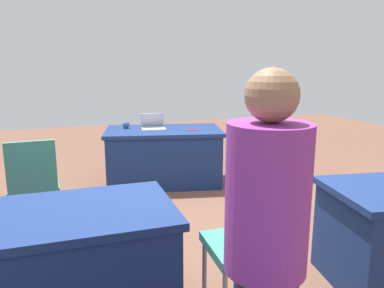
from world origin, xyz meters
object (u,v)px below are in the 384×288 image
person_attendee_standing (265,244)px  chair_tucked_left (254,234)px  table_foreground (164,156)px  table_mid_left (40,272)px  yarn_ball (126,125)px  scissors_red (193,130)px  chair_tucked_right (33,182)px  laptop_silver (153,126)px

person_attendee_standing → chair_tucked_left: bearing=164.3°
table_foreground → table_mid_left: 3.00m
yarn_ball → scissors_red: 0.93m
scissors_red → person_attendee_standing: bearing=-95.8°
table_mid_left → chair_tucked_left: bearing=165.6°
table_foreground → chair_tucked_right: bearing=38.3°
yarn_ball → table_foreground: bearing=151.4°
chair_tucked_right → yarn_ball: chair_tucked_right is taller
table_mid_left → person_attendee_standing: size_ratio=1.04×
person_attendee_standing → table_foreground: bearing=-178.4°
laptop_silver → yarn_ball: laptop_silver is taller
laptop_silver → yarn_ball: (0.34, -0.19, 0.01)m
chair_tucked_left → chair_tucked_right: (1.36, -1.67, -0.02)m
table_foreground → yarn_ball: bearing=-28.6°
scissors_red → yarn_ball: bearing=159.2°
table_mid_left → chair_tucked_right: chair_tucked_right is taller
chair_tucked_right → yarn_ball: bearing=51.2°
person_attendee_standing → laptop_silver: bearing=-176.3°
person_attendee_standing → chair_tucked_right: bearing=-146.1°
table_foreground → table_mid_left: bearing=59.9°
laptop_silver → person_attendee_standing: bearing=90.0°
chair_tucked_right → laptop_silver: size_ratio=2.74×
chair_tucked_left → chair_tucked_right: 2.16m
table_foreground → yarn_ball: yarn_ball is taller
table_foreground → laptop_silver: laptop_silver is taller
table_foreground → person_attendee_standing: 3.69m
chair_tucked_right → person_attendee_standing: bearing=-68.5°
chair_tucked_right → yarn_ball: size_ratio=9.78×
table_mid_left → chair_tucked_right: bearing=-86.4°
laptop_silver → scissors_red: 0.55m
table_mid_left → scissors_red: (-1.85, -2.38, 0.38)m
table_foreground → yarn_ball: size_ratio=17.49×
chair_tucked_left → yarn_ball: size_ratio=9.98×
person_attendee_standing → laptop_silver: size_ratio=4.59×
table_foreground → chair_tucked_right: 2.03m
chair_tucked_left → scissors_red: chair_tucked_left is taller
table_mid_left → yarn_ball: size_ratio=17.07×
table_foreground → scissors_red: scissors_red is taller
table_mid_left → chair_tucked_right: (0.09, -1.34, 0.17)m
table_mid_left → scissors_red: bearing=-127.8°
table_mid_left → chair_tucked_left: size_ratio=1.71×
table_foreground → laptop_silver: 0.43m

